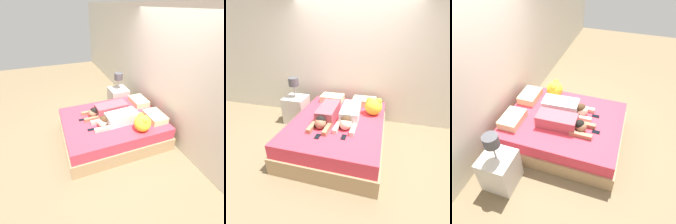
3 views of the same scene
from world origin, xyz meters
The scene contains 11 objects.
ground_plane centered at (0.00, 0.00, 0.00)m, with size 12.00×12.00×0.00m, color #7F6B4C.
wall_back centered at (0.00, 1.19, 1.30)m, with size 12.00×0.06×2.60m.
bed centered at (0.00, 0.00, 0.26)m, with size 1.63×2.07×0.52m.
pillow_head_left centered at (-0.35, 0.81, 0.59)m, with size 0.48×0.33×0.13m.
pillow_head_right centered at (0.35, 0.81, 0.59)m, with size 0.48×0.33×0.13m.
person_left centered at (-0.20, -0.04, 0.62)m, with size 0.33×0.98×0.22m.
person_right centered at (0.20, 0.02, 0.63)m, with size 0.35×0.93×0.23m.
cell_phone_left centered at (-0.15, -0.60, 0.53)m, with size 0.07×0.13×0.01m.
cell_phone_right centered at (0.23, -0.52, 0.53)m, with size 0.07×0.13×0.01m.
plush_toy centered at (0.58, 0.38, 0.69)m, with size 0.32×0.32×0.33m.
nightstand centered at (-1.17, 0.63, 0.33)m, with size 0.48×0.48×1.03m.
Camera 1 is at (2.83, -1.08, 2.57)m, focal length 28.00 mm.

